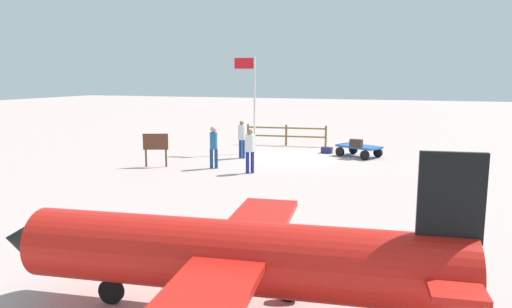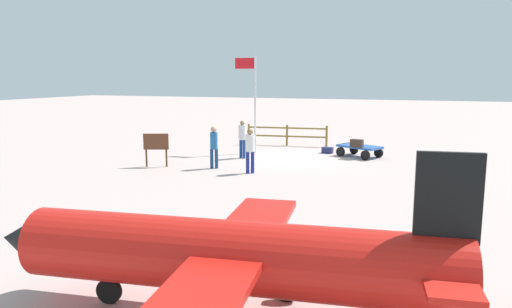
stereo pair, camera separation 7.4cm
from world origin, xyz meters
The scene contains 11 objects.
ground_plane centered at (0.00, 0.00, 0.00)m, with size 120.00×120.00×0.00m, color #BAA29D.
luggage_cart centered at (-2.97, -1.10, 0.42)m, with size 2.28×1.93×0.55m.
suitcase_navy centered at (-2.93, -0.54, 0.73)m, with size 0.62×0.42×0.36m.
suitcase_tan centered at (-1.32, -1.67, 0.15)m, with size 0.56×0.39×0.30m.
worker_lead centered at (0.55, 4.37, 1.07)m, with size 0.51×0.51×1.79m.
worker_trailing centered at (2.33, 3.93, 1.03)m, with size 0.40×0.40×1.78m.
worker_supervisor centered at (2.16, 1.17, 1.05)m, with size 0.46×0.46×1.77m.
airplane_near centered at (-3.09, 15.29, 1.03)m, with size 7.80×6.03×2.79m.
flagpole centered at (2.29, -0.56, 2.92)m, with size 1.09×0.15×4.83m.
signboard centered at (4.81, 4.44, 0.96)m, with size 1.02×0.43×1.43m.
wooden_fence centered at (1.37, -3.59, 0.67)m, with size 4.49×0.64×1.16m.
Camera 2 is at (-6.10, 21.84, 3.81)m, focal length 33.49 mm.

